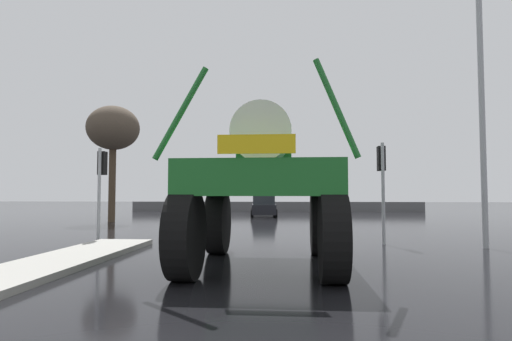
{
  "coord_description": "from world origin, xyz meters",
  "views": [
    {
      "loc": [
        1.28,
        -2.37,
        1.7
      ],
      "look_at": [
        0.41,
        8.76,
        2.31
      ],
      "focal_mm": 29.33,
      "sensor_mm": 36.0,
      "label": 1
    }
  ],
  "objects_px": {
    "traffic_signal_near_left": "(102,174)",
    "traffic_signal_near_right": "(382,170)",
    "oversize_sprayer": "(264,187)",
    "bare_tree_left": "(113,129)",
    "streetlight_near_right": "(487,100)",
    "sedan_ahead": "(264,206)"
  },
  "relations": [
    {
      "from": "sedan_ahead",
      "to": "traffic_signal_near_right",
      "type": "xyz_separation_m",
      "value": [
        5.0,
        -16.41,
        1.76
      ]
    },
    {
      "from": "sedan_ahead",
      "to": "traffic_signal_near_right",
      "type": "bearing_deg",
      "value": -167.47
    },
    {
      "from": "streetlight_near_right",
      "to": "bare_tree_left",
      "type": "height_order",
      "value": "streetlight_near_right"
    },
    {
      "from": "traffic_signal_near_right",
      "to": "traffic_signal_near_left",
      "type": "bearing_deg",
      "value": 179.99
    },
    {
      "from": "streetlight_near_right",
      "to": "sedan_ahead",
      "type": "bearing_deg",
      "value": 114.95
    },
    {
      "from": "traffic_signal_near_right",
      "to": "streetlight_near_right",
      "type": "relative_size",
      "value": 0.41
    },
    {
      "from": "traffic_signal_near_left",
      "to": "streetlight_near_right",
      "type": "distance_m",
      "value": 13.13
    },
    {
      "from": "traffic_signal_near_right",
      "to": "streetlight_near_right",
      "type": "bearing_deg",
      "value": -17.22
    },
    {
      "from": "traffic_signal_near_right",
      "to": "oversize_sprayer",
      "type": "bearing_deg",
      "value": -129.46
    },
    {
      "from": "sedan_ahead",
      "to": "traffic_signal_near_right",
      "type": "distance_m",
      "value": 17.25
    },
    {
      "from": "traffic_signal_near_left",
      "to": "oversize_sprayer",
      "type": "bearing_deg",
      "value": -36.68
    },
    {
      "from": "traffic_signal_near_left",
      "to": "traffic_signal_near_right",
      "type": "xyz_separation_m",
      "value": [
        9.83,
        -0.0,
        0.08
      ]
    },
    {
      "from": "oversize_sprayer",
      "to": "bare_tree_left",
      "type": "bearing_deg",
      "value": 35.37
    },
    {
      "from": "traffic_signal_near_left",
      "to": "streetlight_near_right",
      "type": "xyz_separation_m",
      "value": [
        12.91,
        -0.96,
        2.23
      ]
    },
    {
      "from": "traffic_signal_near_right",
      "to": "bare_tree_left",
      "type": "bearing_deg",
      "value": 144.89
    },
    {
      "from": "oversize_sprayer",
      "to": "sedan_ahead",
      "type": "xyz_separation_m",
      "value": [
        -1.27,
        20.95,
        -1.13
      ]
    },
    {
      "from": "sedan_ahead",
      "to": "traffic_signal_near_left",
      "type": "distance_m",
      "value": 17.19
    },
    {
      "from": "streetlight_near_right",
      "to": "oversize_sprayer",
      "type": "bearing_deg",
      "value": -152.26
    },
    {
      "from": "oversize_sprayer",
      "to": "bare_tree_left",
      "type": "distance_m",
      "value": 17.57
    },
    {
      "from": "streetlight_near_right",
      "to": "bare_tree_left",
      "type": "relative_size",
      "value": 1.2
    },
    {
      "from": "oversize_sprayer",
      "to": "traffic_signal_near_left",
      "type": "bearing_deg",
      "value": 53.73
    },
    {
      "from": "traffic_signal_near_left",
      "to": "traffic_signal_near_right",
      "type": "height_order",
      "value": "traffic_signal_near_right"
    }
  ]
}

